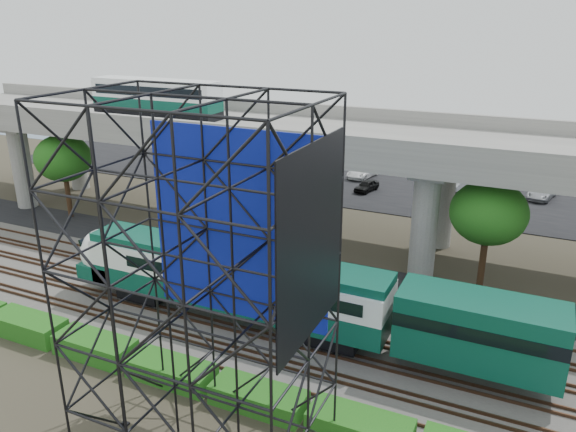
% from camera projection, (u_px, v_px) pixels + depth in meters
% --- Properties ---
extents(ground, '(140.00, 140.00, 0.00)m').
position_uv_depth(ground, '(202.00, 334.00, 32.73)').
color(ground, '#474233').
rests_on(ground, ground).
extents(ballast_bed, '(90.00, 12.00, 0.20)m').
position_uv_depth(ballast_bed, '(220.00, 317.00, 34.41)').
color(ballast_bed, slate).
rests_on(ballast_bed, ground).
extents(service_road, '(90.00, 5.00, 0.08)m').
position_uv_depth(service_road, '(279.00, 265.00, 41.69)').
color(service_road, black).
rests_on(service_road, ground).
extents(parking_lot, '(90.00, 18.00, 0.08)m').
position_uv_depth(parking_lot, '(371.00, 184.00, 61.78)').
color(parking_lot, black).
rests_on(parking_lot, ground).
extents(harbor_water, '(140.00, 40.00, 0.03)m').
position_uv_depth(harbor_water, '(416.00, 145.00, 80.59)').
color(harbor_water, '#476175').
rests_on(harbor_water, ground).
extents(rail_tracks, '(90.00, 9.52, 0.16)m').
position_uv_depth(rail_tracks, '(219.00, 314.00, 34.35)').
color(rail_tracks, '#472D1E').
rests_on(rail_tracks, ballast_bed).
extents(commuter_train, '(29.30, 3.06, 4.30)m').
position_uv_depth(commuter_train, '(264.00, 286.00, 32.24)').
color(commuter_train, black).
rests_on(commuter_train, rail_tracks).
extents(overpass, '(80.00, 12.00, 12.40)m').
position_uv_depth(overpass, '(297.00, 141.00, 44.05)').
color(overpass, '#9E9B93').
rests_on(overpass, ground).
extents(scaffold_tower, '(9.36, 6.36, 15.00)m').
position_uv_depth(scaffold_tower, '(200.00, 298.00, 21.19)').
color(scaffold_tower, black).
rests_on(scaffold_tower, ground).
extents(hedge_strip, '(34.60, 1.80, 1.20)m').
position_uv_depth(hedge_strip, '(171.00, 370.00, 28.47)').
color(hedge_strip, '#145714').
rests_on(hedge_strip, ground).
extents(trees, '(40.94, 16.94, 7.69)m').
position_uv_depth(trees, '(258.00, 168.00, 46.51)').
color(trees, '#382314').
rests_on(trees, ground).
extents(suv, '(5.10, 3.30, 1.31)m').
position_uv_depth(suv, '(164.00, 239.00, 44.63)').
color(suv, black).
rests_on(suv, service_road).
extents(parked_cars, '(39.52, 9.67, 1.32)m').
position_uv_depth(parked_cars, '(381.00, 179.00, 61.11)').
color(parked_cars, beige).
rests_on(parked_cars, parking_lot).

